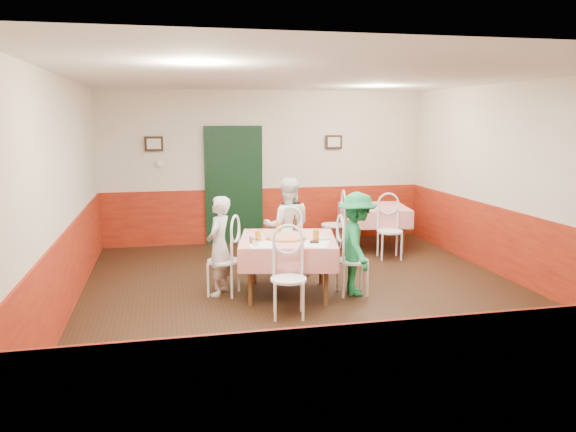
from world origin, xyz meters
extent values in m
plane|color=black|center=(0.00, 0.00, 0.00)|extent=(7.00, 7.00, 0.00)
plane|color=white|center=(0.00, 0.00, 2.80)|extent=(7.00, 7.00, 0.00)
cube|color=beige|center=(0.00, 3.50, 1.40)|extent=(6.00, 0.10, 2.80)
cube|color=beige|center=(0.00, -3.50, 1.40)|extent=(6.00, 0.10, 2.80)
cube|color=beige|center=(-3.00, 0.00, 1.40)|extent=(0.10, 7.00, 2.80)
cube|color=beige|center=(3.00, 0.00, 1.40)|extent=(0.10, 7.00, 2.80)
cube|color=maroon|center=(0.00, 3.48, 0.50)|extent=(6.00, 0.03, 1.00)
cube|color=maroon|center=(0.00, -3.48, 0.50)|extent=(6.00, 0.03, 1.00)
cube|color=maroon|center=(-2.98, 0.00, 0.50)|extent=(0.03, 7.00, 1.00)
cube|color=maroon|center=(2.98, 0.00, 0.50)|extent=(0.03, 7.00, 1.00)
cube|color=black|center=(-0.60, 3.45, 1.05)|extent=(0.96, 0.06, 2.10)
cube|color=black|center=(-2.00, 3.45, 1.85)|extent=(0.32, 0.03, 0.26)
cube|color=black|center=(1.30, 3.45, 1.85)|extent=(0.32, 0.03, 0.26)
cube|color=white|center=(-1.90, 3.45, 1.50)|extent=(0.10, 0.03, 0.10)
cube|color=red|center=(-0.28, 0.22, 0.38)|extent=(1.44, 1.44, 0.77)
cube|color=red|center=(1.77, 2.49, 0.38)|extent=(1.28, 1.28, 0.77)
cylinder|color=#B74723|center=(-0.31, 0.18, 0.78)|extent=(0.59, 0.59, 0.03)
cylinder|color=white|center=(-0.71, 0.31, 0.77)|extent=(0.30, 0.30, 0.01)
cylinder|color=white|center=(0.12, 0.11, 0.77)|extent=(0.30, 0.30, 0.01)
cylinder|color=white|center=(-0.22, 0.61, 0.77)|extent=(0.30, 0.30, 0.01)
cylinder|color=#BF7219|center=(-0.70, 0.08, 0.83)|extent=(0.08, 0.08, 0.13)
cylinder|color=#BF7219|center=(0.02, -0.04, 0.83)|extent=(0.09, 0.09, 0.15)
cylinder|color=#BF7219|center=(-0.33, 0.61, 0.83)|extent=(0.09, 0.09, 0.14)
cylinder|color=#381C0A|center=(-0.10, 0.62, 0.87)|extent=(0.07, 0.07, 0.21)
cylinder|color=silver|center=(-0.79, -0.12, 0.81)|extent=(0.04, 0.04, 0.09)
cylinder|color=silver|center=(-0.76, -0.18, 0.81)|extent=(0.04, 0.04, 0.09)
cylinder|color=#B23319|center=(-0.81, -0.01, 0.81)|extent=(0.04, 0.04, 0.09)
cube|color=white|center=(-0.69, -0.11, 0.76)|extent=(0.33, 0.42, 0.00)
cube|color=white|center=(-0.02, -0.21, 0.76)|extent=(0.44, 0.49, 0.00)
cube|color=black|center=(-0.02, -0.14, 0.77)|extent=(0.13, 0.11, 0.02)
imported|color=gray|center=(-1.17, 0.40, 0.65)|extent=(0.49, 0.57, 1.31)
imported|color=gray|center=(-0.10, 1.10, 0.73)|extent=(0.78, 0.65, 1.45)
imported|color=gray|center=(0.60, 0.04, 0.68)|extent=(0.62, 0.94, 1.36)
camera|label=1|loc=(-1.80, -6.76, 2.31)|focal=35.00mm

